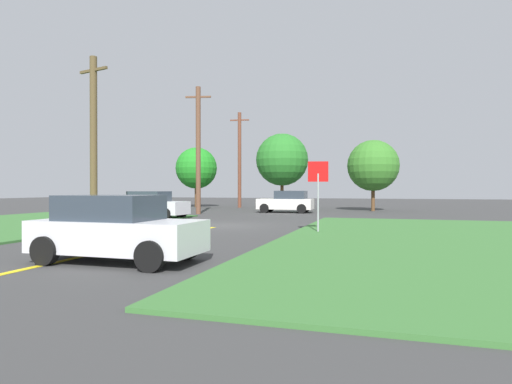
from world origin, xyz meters
The scene contains 13 objects.
ground_plane centered at (0.00, 0.00, 0.00)m, with size 120.00×120.00×0.00m, color #3A3A3A.
grass_verge_right centered at (10.05, -4.00, 0.04)m, with size 12.00×20.00×0.08m, color #386F32.
lane_stripe_center centered at (0.00, -8.00, 0.01)m, with size 0.20×14.00×0.01m, color yellow.
stop_sign centered at (4.98, -2.27, 2.03)m, with size 0.80×0.19×2.86m.
car_behind_on_main_road centered at (1.37, -10.39, 0.80)m, with size 4.06×1.94×1.62m.
parked_car_near_building centered at (-5.84, 3.54, 0.80)m, with size 4.15×2.17×1.62m.
car_approaching_junction centered at (0.43, 11.92, 0.80)m, with size 4.08×1.95×1.62m.
utility_pole_near centered at (-5.59, -2.21, 4.08)m, with size 1.78×0.53×7.97m.
utility_pole_mid centered at (-5.10, 8.37, 4.54)m, with size 1.78×0.51×8.91m.
utility_pole_far centered at (-5.73, 18.95, 4.56)m, with size 1.80×0.36×8.92m.
oak_tree_left centered at (6.47, 16.13, 3.61)m, with size 4.05×4.05×5.64m.
pine_tree_center centered at (-1.41, 18.00, 4.34)m, with size 4.63×4.63×6.67m.
oak_tree_right centered at (-10.00, 18.59, 3.74)m, with size 3.96×3.96×5.73m.
Camera 1 is at (7.65, -19.34, 1.78)m, focal length 30.33 mm.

